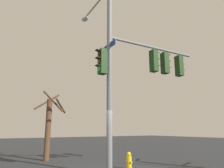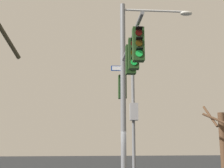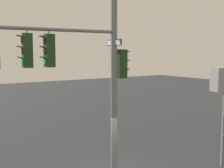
% 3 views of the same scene
% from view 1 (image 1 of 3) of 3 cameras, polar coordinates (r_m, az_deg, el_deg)
% --- Properties ---
extents(main_signal_pole_assembly, '(3.96, 5.73, 8.53)m').
position_cam_1_polar(main_signal_pole_assembly, '(10.03, 5.05, 6.36)').
color(main_signal_pole_assembly, slate).
rests_on(main_signal_pole_assembly, ground).
extents(fire_hydrant, '(0.38, 0.24, 0.73)m').
position_cam_1_polar(fire_hydrant, '(10.15, 4.62, -20.00)').
color(fire_hydrant, yellow).
rests_on(fire_hydrant, ground).
extents(bare_tree_behind_pole, '(1.89, 1.79, 3.97)m').
position_cam_1_polar(bare_tree_behind_pole, '(13.08, -16.73, -10.60)').
color(bare_tree_behind_pole, brown).
rests_on(bare_tree_behind_pole, ground).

